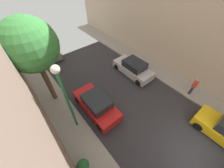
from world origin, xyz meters
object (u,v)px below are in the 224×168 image
at_px(street_tree_0, 30,46).
at_px(lamp_post, 64,93).
at_px(parked_car_left_3, 48,50).
at_px(pedestrian, 194,86).
at_px(potted_plant_2, 83,166).
at_px(parked_car_right_3, 133,68).
at_px(parked_car_left_2, 96,104).
at_px(potted_plant_1, 21,60).

relative_size(street_tree_0, lamp_post, 1.23).
relative_size(parked_car_left_3, pedestrian, 2.44).
height_order(pedestrian, potted_plant_2, pedestrian).
bearing_deg(street_tree_0, parked_car_right_3, -14.65).
bearing_deg(pedestrian, parked_car_left_3, 117.47).
xyz_separation_m(parked_car_left_3, lamp_post, (-1.90, -10.27, 2.97)).
bearing_deg(pedestrian, parked_car_left_2, 151.92).
bearing_deg(parked_car_left_3, parked_car_left_2, -90.00).
bearing_deg(parked_car_left_3, pedestrian, -62.53).
xyz_separation_m(potted_plant_1, lamp_post, (1.05, -10.25, 3.03)).
distance_m(parked_car_left_3, potted_plant_1, 2.96).
xyz_separation_m(potted_plant_1, potted_plant_2, (0.02, -12.99, -0.01)).
height_order(parked_car_left_2, potted_plant_2, parked_car_left_2).
bearing_deg(potted_plant_2, lamp_post, 69.35).
xyz_separation_m(parked_car_left_3, potted_plant_2, (-2.93, -13.01, -0.07)).
distance_m(parked_car_right_3, potted_plant_1, 12.12).
distance_m(parked_car_left_3, parked_car_right_3, 10.33).
bearing_deg(pedestrian, potted_plant_2, 174.58).
xyz_separation_m(parked_car_left_2, parked_car_right_3, (5.40, 1.30, 0.00)).
height_order(parked_car_right_3, lamp_post, lamp_post).
distance_m(parked_car_left_3, potted_plant_2, 13.34).
distance_m(potted_plant_1, potted_plant_2, 12.99).
bearing_deg(parked_car_left_2, street_tree_0, 122.78).
bearing_deg(street_tree_0, parked_car_left_2, -57.22).
height_order(parked_car_left_3, potted_plant_2, parked_car_left_3).
distance_m(parked_car_left_2, lamp_post, 3.53).
bearing_deg(parked_car_right_3, parked_car_left_3, 121.52).
bearing_deg(parked_car_left_2, parked_car_right_3, 13.55).
distance_m(parked_car_left_2, parked_car_right_3, 5.55).
bearing_deg(street_tree_0, pedestrian, -37.30).
bearing_deg(parked_car_left_2, potted_plant_2, -135.23).
height_order(potted_plant_2, lamp_post, lamp_post).
height_order(parked_car_left_2, pedestrian, pedestrian).
distance_m(potted_plant_2, lamp_post, 4.22).
bearing_deg(parked_car_right_3, street_tree_0, 165.35).
xyz_separation_m(pedestrian, lamp_post, (-9.17, 3.71, 2.61)).
relative_size(parked_car_right_3, potted_plant_2, 4.56).
xyz_separation_m(parked_car_left_2, lamp_post, (-1.90, -0.17, 2.97)).
bearing_deg(lamp_post, parked_car_right_3, 11.39).
relative_size(pedestrian, lamp_post, 0.32).
xyz_separation_m(parked_car_left_3, pedestrian, (7.27, -13.98, 0.35)).
xyz_separation_m(street_tree_0, potted_plant_2, (-0.83, -6.17, -4.36)).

